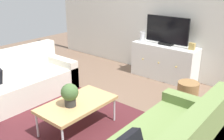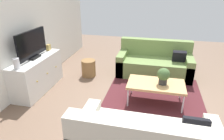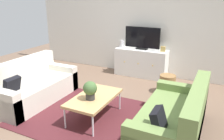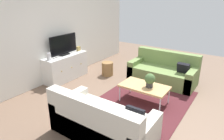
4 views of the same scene
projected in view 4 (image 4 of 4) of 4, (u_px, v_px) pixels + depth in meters
name	position (u px, v px, depth m)	size (l,w,h in m)	color
ground_plane	(135.00, 101.00, 4.65)	(10.00, 10.00, 0.00)	brown
wall_back	(55.00, 31.00, 5.52)	(6.40, 0.12, 2.70)	silver
area_rug	(141.00, 103.00, 4.57)	(2.50, 1.90, 0.01)	#4C1E23
couch_left_side	(101.00, 124.00, 3.39)	(0.86, 1.76, 0.83)	beige
couch_right_side	(164.00, 72.00, 5.61)	(0.86, 1.76, 0.83)	olive
coffee_table	(144.00, 87.00, 4.48)	(0.59, 1.04, 0.41)	tan
potted_plant	(150.00, 80.00, 4.34)	(0.23, 0.23, 0.31)	#2D2D2D
tv_console	(66.00, 67.00, 5.76)	(1.34, 0.47, 0.71)	white
flat_screen_tv	(64.00, 45.00, 5.54)	(0.91, 0.16, 0.57)	black
glass_vase	(49.00, 57.00, 5.18)	(0.11, 0.11, 0.19)	silver
mantel_clock	(79.00, 49.00, 6.03)	(0.11, 0.07, 0.13)	tan
wicker_basket	(107.00, 69.00, 6.07)	(0.34, 0.34, 0.41)	olive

